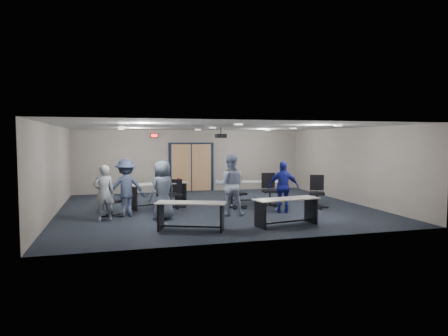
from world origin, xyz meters
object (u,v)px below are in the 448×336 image
object	(u,v)px
chair_back_c	(238,192)
chair_back_d	(270,190)
table_back_left	(158,191)
chair_back_a	(164,194)
person_lightblue	(230,185)
chair_loose_right	(317,192)
table_front_right	(286,207)
chair_back_b	(176,194)
table_back_right	(255,188)
person_gray	(104,193)
person_plaid	(163,190)
table_front_left	(191,211)
person_navy	(283,187)
person_back	(126,188)
chair_loose_left	(111,200)

from	to	relation	value
chair_back_c	chair_back_d	bearing A→B (deg)	-10.43
table_back_left	chair_back_a	xyz separation A→B (m)	(0.13, -0.37, -0.07)
chair_back_a	person_lightblue	distance (m)	2.46
chair_loose_right	chair_back_c	bearing A→B (deg)	-170.03
table_front_right	table_back_left	size ratio (longest dim) A/B	0.87
chair_back_c	person_lightblue	size ratio (longest dim) A/B	0.57
person_lightblue	chair_back_b	bearing A→B (deg)	-37.67
chair_back_a	table_back_right	bearing A→B (deg)	4.94
person_lightblue	table_back_right	bearing A→B (deg)	-114.41
chair_back_b	person_gray	bearing A→B (deg)	-130.04
person_plaid	person_lightblue	bearing A→B (deg)	154.51
table_front_left	table_front_right	size ratio (longest dim) A/B	1.00
person_lightblue	chair_back_a	bearing A→B (deg)	-29.16
person_gray	chair_back_c	bearing A→B (deg)	-175.69
table_back_left	table_back_right	distance (m)	3.45
person_gray	person_navy	size ratio (longest dim) A/B	0.98
table_front_left	chair_back_c	world-z (taller)	chair_back_c
chair_back_a	chair_back_c	size ratio (longest dim) A/B	0.94
table_back_left	person_gray	xyz separation A→B (m)	(-1.69, -1.94, 0.23)
chair_back_d	person_back	size ratio (longest dim) A/B	0.66
person_navy	person_back	world-z (taller)	person_back
table_front_right	person_lightblue	bearing A→B (deg)	111.32
chair_back_a	person_plaid	bearing A→B (deg)	-98.83
table_front_left	table_front_right	distance (m)	2.54
table_back_right	chair_loose_right	distance (m)	2.25
table_front_left	table_back_right	distance (m)	4.77
table_front_left	chair_back_b	xyz separation A→B (m)	(0.11, 3.38, -0.01)
table_back_right	person_lightblue	world-z (taller)	person_lightblue
table_front_right	table_back_left	world-z (taller)	table_back_left
person_lightblue	chair_back_c	bearing A→B (deg)	-104.88
person_plaid	table_front_right	bearing A→B (deg)	122.38
table_front_left	chair_back_b	bearing A→B (deg)	109.38
person_lightblue	person_navy	distance (m)	1.71
table_back_right	person_lightblue	bearing A→B (deg)	-112.28
chair_loose_left	table_front_left	bearing A→B (deg)	-93.29
chair_back_d	person_back	xyz separation A→B (m)	(-4.81, -0.64, 0.29)
person_back	table_front_right	bearing A→B (deg)	146.02
chair_back_c	table_back_left	bearing A→B (deg)	143.89
table_front_left	table_back_left	world-z (taller)	table_back_left
chair_back_a	chair_back_b	distance (m)	0.42
table_back_left	chair_back_d	bearing A→B (deg)	-31.04
chair_back_d	person_back	world-z (taller)	person_back
person_gray	chair_loose_left	bearing A→B (deg)	-117.89
table_back_left	person_navy	xyz separation A→B (m)	(3.64, -2.05, 0.24)
table_back_right	chair_loose_right	size ratio (longest dim) A/B	1.85
chair_back_d	person_navy	xyz separation A→B (m)	(-0.08, -1.32, 0.24)
person_back	chair_loose_left	bearing A→B (deg)	-4.49
person_plaid	person_back	size ratio (longest dim) A/B	0.99
table_front_right	chair_back_c	size ratio (longest dim) A/B	1.76
chair_back_c	chair_back_d	size ratio (longest dim) A/B	0.93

